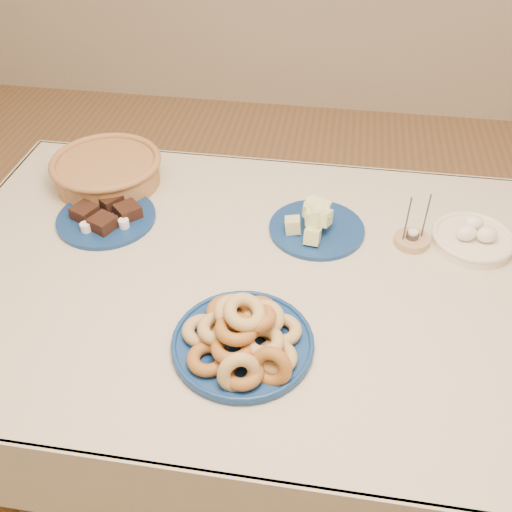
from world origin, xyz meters
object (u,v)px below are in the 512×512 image
wicker_basket (107,170)px  brownie_plate (106,216)px  donut_platter (243,338)px  egg_bowl (473,238)px  candle_holder (412,239)px  dining_table (259,302)px  melon_plate (316,222)px

wicker_basket → brownie_plate: bearing=-72.1°
donut_platter → egg_bowl: size_ratio=1.48×
brownie_plate → wicker_basket: (-0.06, 0.18, 0.03)m
brownie_plate → candle_holder: 0.85m
brownie_plate → egg_bowl: bearing=2.8°
dining_table → egg_bowl: bearing=20.3°
dining_table → candle_holder: candle_holder is taller
melon_plate → wicker_basket: melon_plate is taller
wicker_basket → candle_holder: bearing=-9.8°
dining_table → brownie_plate: bearing=161.7°
donut_platter → brownie_plate: bearing=139.0°
melon_plate → brownie_plate: size_ratio=0.94×
brownie_plate → candle_holder: size_ratio=2.32×
wicker_basket → candle_holder: candle_holder is taller
donut_platter → candle_holder: bearing=48.4°
melon_plate → brownie_plate: bearing=-176.1°
donut_platter → melon_plate: 0.46m
donut_platter → egg_bowl: donut_platter is taller
melon_plate → candle_holder: bearing=-2.8°
candle_holder → egg_bowl: 0.16m
candle_holder → donut_platter: bearing=-131.6°
dining_table → melon_plate: (0.13, 0.19, 0.14)m
donut_platter → wicker_basket: donut_platter is taller
donut_platter → brownie_plate: size_ratio=1.07×
dining_table → brownie_plate: brownie_plate is taller
candle_holder → egg_bowl: size_ratio=0.60×
donut_platter → melon_plate: (0.12, 0.45, -0.00)m
candle_holder → wicker_basket: bearing=170.2°
melon_plate → candle_holder: 0.26m
melon_plate → wicker_basket: 0.66m
donut_platter → candle_holder: 0.58m
donut_platter → brownie_plate: donut_platter is taller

